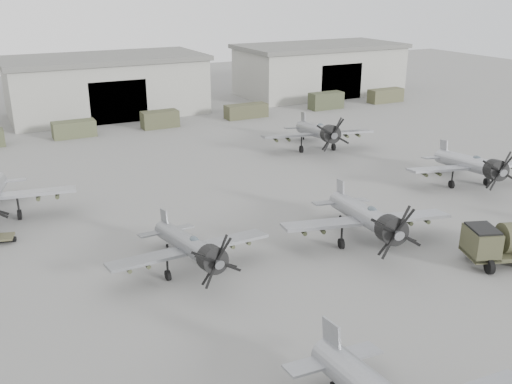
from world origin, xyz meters
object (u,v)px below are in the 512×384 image
aircraft_mid_2 (368,218)px  aircraft_far_1 (319,132)px  aircraft_mid_1 (191,247)px  aircraft_mid_3 (472,165)px

aircraft_mid_2 → aircraft_far_1: bearing=79.6°
aircraft_mid_1 → aircraft_mid_3: 30.93m
aircraft_mid_1 → aircraft_far_1: size_ratio=0.85×
aircraft_mid_1 → aircraft_mid_2: 13.45m
aircraft_far_1 → aircraft_mid_1: bearing=-124.1°
aircraft_mid_1 → aircraft_mid_3: size_ratio=0.91×
aircraft_mid_2 → aircraft_far_1: 25.94m
aircraft_mid_1 → aircraft_mid_2: (13.32, -1.84, 0.28)m
aircraft_mid_2 → aircraft_mid_1: bearing=-173.4°
aircraft_mid_3 → aircraft_far_1: 18.47m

